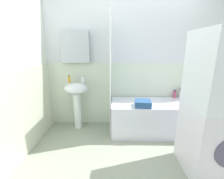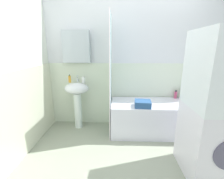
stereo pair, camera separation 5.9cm
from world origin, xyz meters
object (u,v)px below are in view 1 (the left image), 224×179
(washer_dryer_stack, at_px, (219,107))
(soap_dispenser, at_px, (69,79))
(body_wash_bottle, at_px, (175,94))
(lotion_bottle, at_px, (186,93))
(bathtub, at_px, (153,117))
(shampoo_bottle, at_px, (181,94))
(toothbrush_cup, at_px, (83,80))
(towel_folded, at_px, (143,103))
(sink, at_px, (77,96))

(washer_dryer_stack, bearing_deg, soap_dispenser, 151.51)
(body_wash_bottle, distance_m, washer_dryer_stack, 1.20)
(lotion_bottle, bearing_deg, soap_dispenser, -177.75)
(bathtub, distance_m, washer_dryer_stack, 1.17)
(bathtub, xyz_separation_m, shampoo_bottle, (0.55, 0.23, 0.37))
(shampoo_bottle, relative_size, body_wash_bottle, 1.20)
(toothbrush_cup, distance_m, shampoo_bottle, 1.83)
(lotion_bottle, distance_m, body_wash_bottle, 0.20)
(towel_folded, bearing_deg, body_wash_bottle, 34.02)
(lotion_bottle, distance_m, towel_folded, 0.99)
(sink, relative_size, shampoo_bottle, 4.73)
(soap_dispenser, height_order, toothbrush_cup, soap_dispenser)
(toothbrush_cup, height_order, lotion_bottle, toothbrush_cup)
(soap_dispenser, xyz_separation_m, shampoo_bottle, (2.06, 0.07, -0.29))
(soap_dispenser, relative_size, washer_dryer_stack, 0.09)
(soap_dispenser, distance_m, lotion_bottle, 2.17)
(toothbrush_cup, xyz_separation_m, shampoo_bottle, (1.81, 0.09, -0.28))
(shampoo_bottle, xyz_separation_m, washer_dryer_stack, (-0.07, -1.14, 0.19))
(sink, xyz_separation_m, lotion_bottle, (2.03, 0.12, 0.02))
(body_wash_bottle, relative_size, washer_dryer_stack, 0.09)
(toothbrush_cup, bearing_deg, towel_folded, -18.25)
(body_wash_bottle, bearing_deg, toothbrush_cup, -175.78)
(sink, xyz_separation_m, shampoo_bottle, (1.93, 0.10, 0.01))
(sink, bearing_deg, towel_folded, -15.81)
(body_wash_bottle, bearing_deg, shampoo_bottle, -18.89)
(lotion_bottle, bearing_deg, washer_dryer_stack, -98.25)
(body_wash_bottle, height_order, towel_folded, body_wash_bottle)
(sink, distance_m, soap_dispenser, 0.32)
(bathtub, distance_m, lotion_bottle, 0.79)
(bathtub, relative_size, washer_dryer_stack, 0.90)
(soap_dispenser, relative_size, bathtub, 0.10)
(sink, relative_size, soap_dispenser, 5.97)
(body_wash_bottle, distance_m, towel_folded, 0.82)
(toothbrush_cup, relative_size, towel_folded, 0.42)
(bathtub, relative_size, towel_folded, 5.83)
(body_wash_bottle, bearing_deg, sink, -175.72)
(soap_dispenser, xyz_separation_m, bathtub, (1.51, -0.17, -0.65))
(toothbrush_cup, bearing_deg, sink, -175.03)
(washer_dryer_stack, bearing_deg, body_wash_bottle, 91.43)
(soap_dispenser, height_order, washer_dryer_stack, washer_dryer_stack)
(body_wash_bottle, bearing_deg, towel_folded, -145.98)
(body_wash_bottle, bearing_deg, lotion_bottle, -5.04)
(sink, xyz_separation_m, towel_folded, (1.15, -0.32, -0.03))
(washer_dryer_stack, bearing_deg, toothbrush_cup, 148.64)
(soap_dispenser, relative_size, lotion_bottle, 0.67)
(washer_dryer_stack, bearing_deg, towel_folded, 134.75)
(soap_dispenser, height_order, lotion_bottle, soap_dispenser)
(soap_dispenser, height_order, shampoo_bottle, soap_dispenser)
(bathtub, relative_size, shampoo_bottle, 8.14)
(toothbrush_cup, xyz_separation_m, towel_folded, (1.02, -0.34, -0.31))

